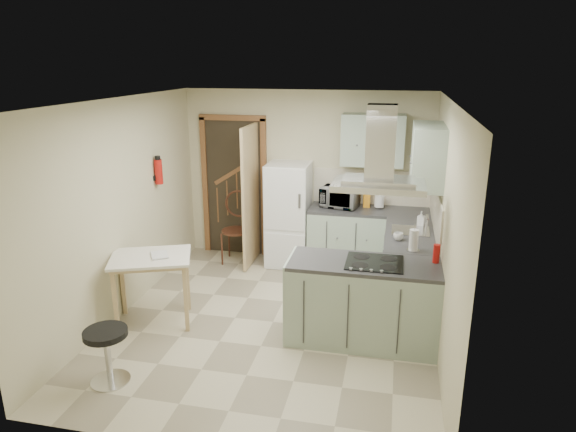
% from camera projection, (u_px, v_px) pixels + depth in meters
% --- Properties ---
extents(floor, '(4.20, 4.20, 0.00)m').
position_uv_depth(floor, '(273.00, 322.00, 5.92)').
color(floor, '#C0B695').
rests_on(floor, ground).
extents(ceiling, '(4.20, 4.20, 0.00)m').
position_uv_depth(ceiling, '(271.00, 101.00, 5.19)').
color(ceiling, silver).
rests_on(ceiling, back_wall).
extents(back_wall, '(3.60, 0.00, 3.60)m').
position_uv_depth(back_wall, '(306.00, 177.00, 7.52)').
color(back_wall, beige).
rests_on(back_wall, floor).
extents(left_wall, '(0.00, 4.20, 4.20)m').
position_uv_depth(left_wall, '(121.00, 209.00, 5.91)').
color(left_wall, beige).
rests_on(left_wall, floor).
extents(right_wall, '(0.00, 4.20, 4.20)m').
position_uv_depth(right_wall, '(444.00, 230.00, 5.19)').
color(right_wall, beige).
rests_on(right_wall, floor).
extents(doorway, '(1.10, 0.12, 2.10)m').
position_uv_depth(doorway, '(234.00, 187.00, 7.77)').
color(doorway, brown).
rests_on(doorway, floor).
extents(fridge, '(0.60, 0.60, 1.50)m').
position_uv_depth(fridge, '(289.00, 215.00, 7.42)').
color(fridge, white).
rests_on(fridge, floor).
extents(counter_back, '(1.08, 0.60, 0.90)m').
position_uv_depth(counter_back, '(347.00, 238.00, 7.34)').
color(counter_back, '#9EB2A0').
rests_on(counter_back, floor).
extents(counter_right, '(0.60, 1.95, 0.90)m').
position_uv_depth(counter_right, '(408.00, 260.00, 6.54)').
color(counter_right, '#9EB2A0').
rests_on(counter_right, floor).
extents(splashback, '(1.68, 0.02, 0.50)m').
position_uv_depth(splashback, '(372.00, 187.00, 7.34)').
color(splashback, beige).
rests_on(splashback, counter_back).
extents(wall_cabinet_back, '(0.85, 0.35, 0.70)m').
position_uv_depth(wall_cabinet_back, '(373.00, 140.00, 6.99)').
color(wall_cabinet_back, '#9EB2A0').
rests_on(wall_cabinet_back, back_wall).
extents(wall_cabinet_right, '(0.35, 0.90, 0.70)m').
position_uv_depth(wall_cabinet_right, '(428.00, 156.00, 5.85)').
color(wall_cabinet_right, '#9EB2A0').
rests_on(wall_cabinet_right, right_wall).
extents(peninsula, '(1.55, 0.65, 0.90)m').
position_uv_depth(peninsula, '(363.00, 302.00, 5.41)').
color(peninsula, '#9EB2A0').
rests_on(peninsula, floor).
extents(hob, '(0.58, 0.50, 0.01)m').
position_uv_depth(hob, '(375.00, 262.00, 5.26)').
color(hob, black).
rests_on(hob, peninsula).
extents(extractor_hood, '(0.90, 0.55, 0.10)m').
position_uv_depth(extractor_hood, '(379.00, 185.00, 5.02)').
color(extractor_hood, silver).
rests_on(extractor_hood, ceiling).
extents(sink, '(0.45, 0.40, 0.01)m').
position_uv_depth(sink, '(410.00, 231.00, 6.24)').
color(sink, silver).
rests_on(sink, counter_right).
extents(fire_extinguisher, '(0.10, 0.10, 0.32)m').
position_uv_depth(fire_extinguisher, '(159.00, 172.00, 6.67)').
color(fire_extinguisher, '#B2140F').
rests_on(fire_extinguisher, left_wall).
extents(drop_leaf_table, '(1.04, 0.92, 0.81)m').
position_uv_depth(drop_leaf_table, '(153.00, 290.00, 5.81)').
color(drop_leaf_table, '#DBAE87').
rests_on(drop_leaf_table, floor).
extents(bentwood_chair, '(0.43, 0.43, 0.96)m').
position_uv_depth(bentwood_chair, '(236.00, 231.00, 7.56)').
color(bentwood_chair, '#442616').
rests_on(bentwood_chair, floor).
extents(stool, '(0.48, 0.48, 0.54)m').
position_uv_depth(stool, '(108.00, 356.00, 4.75)').
color(stool, black).
rests_on(stool, floor).
extents(microwave, '(0.57, 0.44, 0.28)m').
position_uv_depth(microwave, '(340.00, 197.00, 7.23)').
color(microwave, black).
rests_on(microwave, counter_back).
extents(kettle, '(0.14, 0.14, 0.20)m').
position_uv_depth(kettle, '(379.00, 201.00, 7.18)').
color(kettle, white).
rests_on(kettle, counter_back).
extents(cereal_box, '(0.11, 0.24, 0.34)m').
position_uv_depth(cereal_box, '(367.00, 194.00, 7.28)').
color(cereal_box, orange).
rests_on(cereal_box, counter_back).
extents(soap_bottle, '(0.10, 0.11, 0.19)m').
position_uv_depth(soap_bottle, '(421.00, 219.00, 6.42)').
color(soap_bottle, silver).
rests_on(soap_bottle, counter_right).
extents(paper_towel, '(0.12, 0.12, 0.25)m').
position_uv_depth(paper_towel, '(414.00, 240.00, 5.57)').
color(paper_towel, silver).
rests_on(paper_towel, counter_right).
extents(cup, '(0.13, 0.13, 0.09)m').
position_uv_depth(cup, '(398.00, 237.00, 5.92)').
color(cup, silver).
rests_on(cup, counter_right).
extents(red_bottle, '(0.07, 0.07, 0.20)m').
position_uv_depth(red_bottle, '(436.00, 254.00, 5.25)').
color(red_bottle, '#B7130F').
rests_on(red_bottle, peninsula).
extents(book, '(0.28, 0.30, 0.11)m').
position_uv_depth(book, '(151.00, 252.00, 5.65)').
color(book, '#993347').
rests_on(book, drop_leaf_table).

